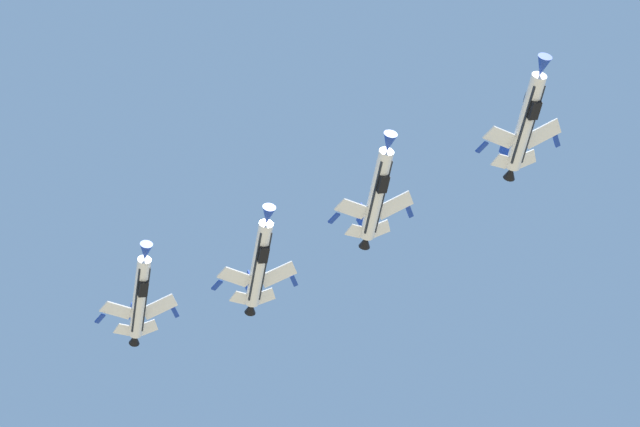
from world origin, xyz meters
TOP-DOWN VIEW (x-y plane):
  - fighter_jet_lead at (-4.21, 91.45)m, footprint 10.32×14.95m
  - fighter_jet_left_wing at (-22.35, 96.68)m, footprint 10.35×14.95m
  - fighter_jet_right_wing at (-38.04, 102.23)m, footprint 10.44×14.95m
  - fighter_jet_left_outer at (-54.55, 105.85)m, footprint 10.40×14.95m

SIDE VIEW (x-z plane):
  - fighter_jet_lead at x=-4.21m, z-range 133.95..138.90m
  - fighter_jet_right_wing at x=-38.04m, z-range 134.29..138.92m
  - fighter_jet_left_wing at x=-22.35m, z-range 134.53..139.40m
  - fighter_jet_left_outer at x=-54.55m, z-range 137.85..142.59m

